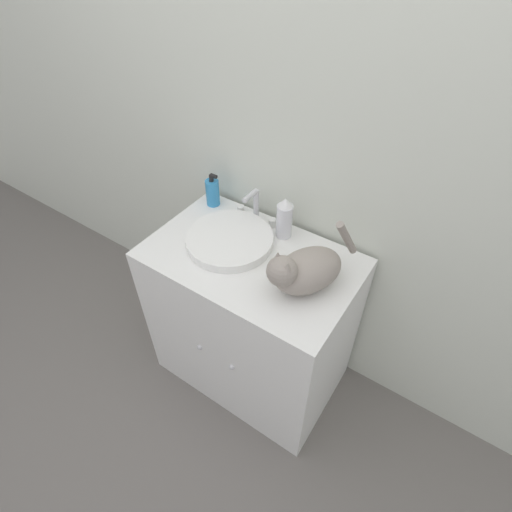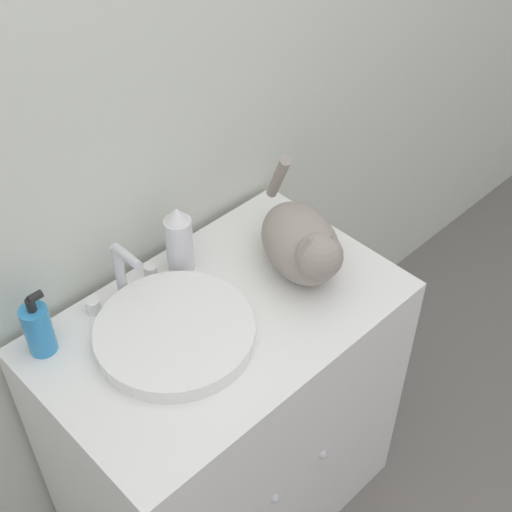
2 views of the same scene
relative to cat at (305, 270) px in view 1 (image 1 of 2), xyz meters
The scene contains 8 objects.
ground_plane 0.96m from the cat, 135.20° to the right, with size 8.00×8.00×0.00m, color slate.
wall_back 0.54m from the cat, 126.52° to the left, with size 6.00×0.05×2.50m.
vanity_cabinet 0.55m from the cat, behind, with size 0.85×0.54×0.81m.
sink_basin 0.37m from the cat, behind, with size 0.36×0.36×0.04m.
faucet 0.43m from the cat, 148.15° to the left, with size 0.20×0.10×0.16m.
cat is the anchor object (origin of this frame).
soap_bottle 0.63m from the cat, 159.59° to the left, with size 0.06×0.06×0.16m.
spray_bottle 0.29m from the cat, 134.99° to the left, with size 0.07×0.07×0.19m.
Camera 1 is at (0.65, -0.67, 1.89)m, focal length 28.00 mm.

